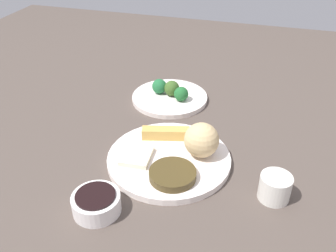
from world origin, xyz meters
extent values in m
cube|color=#4D423B|center=(0.00, 0.00, 0.01)|extent=(2.20, 2.20, 0.02)
cylinder|color=white|center=(-0.01, -0.02, 0.03)|extent=(0.29, 0.29, 0.02)
sphere|color=#D3B37D|center=(0.02, -0.09, 0.08)|extent=(0.08, 0.08, 0.08)
cube|color=tan|center=(0.06, 0.01, 0.05)|extent=(0.06, 0.12, 0.03)
cube|color=beige|center=(-0.04, 0.05, 0.04)|extent=(0.08, 0.07, 0.01)
cylinder|color=#45371A|center=(-0.08, -0.05, 0.05)|extent=(0.10, 0.10, 0.02)
cylinder|color=white|center=(0.28, 0.06, 0.03)|extent=(0.23, 0.23, 0.01)
sphere|color=#21612D|center=(0.26, 0.02, 0.06)|extent=(0.04, 0.04, 0.04)
sphere|color=#206436|center=(0.29, 0.10, 0.06)|extent=(0.05, 0.05, 0.05)
sphere|color=#395924|center=(0.29, 0.06, 0.06)|extent=(0.05, 0.05, 0.05)
cylinder|color=white|center=(-0.20, 0.08, 0.04)|extent=(0.10, 0.10, 0.04)
cylinder|color=black|center=(-0.20, 0.08, 0.06)|extent=(0.08, 0.08, 0.00)
cylinder|color=white|center=(-0.06, -0.26, 0.05)|extent=(0.07, 0.07, 0.06)
camera|label=1|loc=(-0.66, -0.21, 0.57)|focal=39.16mm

